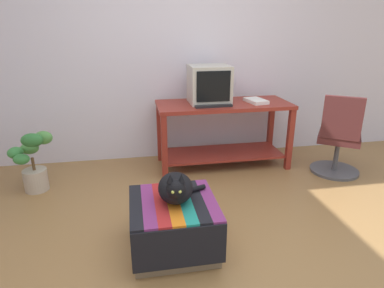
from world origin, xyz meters
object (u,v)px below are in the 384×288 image
object	(u,v)px
desk	(223,123)
tv_monitor	(209,85)
book	(256,101)
cat	(176,188)
keyboard	(213,105)
ottoman_with_blanket	(174,225)
office_chair	(339,141)
potted_plant	(33,162)

from	to	relation	value
desk	tv_monitor	size ratio (longest dim) A/B	3.38
desk	book	distance (m)	0.44
desk	cat	distance (m)	1.63
tv_monitor	keyboard	distance (m)	0.26
book	ottoman_with_blanket	size ratio (longest dim) A/B	0.44
book	office_chair	size ratio (longest dim) A/B	0.31
ottoman_with_blanket	cat	bearing A→B (deg)	22.33
book	tv_monitor	bearing A→B (deg)	159.86
potted_plant	ottoman_with_blanket	bearing A→B (deg)	-43.33
potted_plant	desk	bearing A→B (deg)	8.56
keyboard	book	xyz separation A→B (m)	(0.52, 0.09, 0.01)
desk	cat	size ratio (longest dim) A/B	3.90
tv_monitor	ottoman_with_blanket	distance (m)	1.78
office_chair	tv_monitor	bearing A→B (deg)	13.49
cat	book	bearing A→B (deg)	57.32
desk	keyboard	world-z (taller)	keyboard
book	cat	xyz separation A→B (m)	(-1.10, -1.40, -0.27)
desk	tv_monitor	xyz separation A→B (m)	(-0.16, 0.04, 0.43)
office_chair	book	bearing A→B (deg)	6.33
tv_monitor	ottoman_with_blanket	xyz separation A→B (m)	(-0.60, -1.50, -0.75)
cat	office_chair	xyz separation A→B (m)	(1.90, 0.97, -0.10)
keyboard	book	size ratio (longest dim) A/B	1.44
desk	potted_plant	xyz separation A→B (m)	(-1.99, -0.30, -0.20)
desk	potted_plant	distance (m)	2.02
desk	potted_plant	size ratio (longest dim) A/B	2.36
keyboard	ottoman_with_blanket	xyz separation A→B (m)	(-0.60, -1.32, -0.56)
tv_monitor	cat	xyz separation A→B (m)	(-0.58, -1.49, -0.45)
book	ottoman_with_blanket	distance (m)	1.89
cat	office_chair	bearing A→B (deg)	32.41
ottoman_with_blanket	book	bearing A→B (deg)	51.59
desk	book	bearing A→B (deg)	-7.29
keyboard	ottoman_with_blanket	world-z (taller)	keyboard
desk	keyboard	bearing A→B (deg)	-139.12
desk	keyboard	distance (m)	0.32
desk	ottoman_with_blanket	distance (m)	1.67
ottoman_with_blanket	office_chair	distance (m)	2.16
ottoman_with_blanket	potted_plant	size ratio (longest dim) A/B	1.00
ottoman_with_blanket	cat	world-z (taller)	cat
tv_monitor	book	world-z (taller)	tv_monitor
desk	keyboard	size ratio (longest dim) A/B	3.72
tv_monitor	cat	bearing A→B (deg)	-111.49
potted_plant	keyboard	bearing A→B (deg)	5.02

